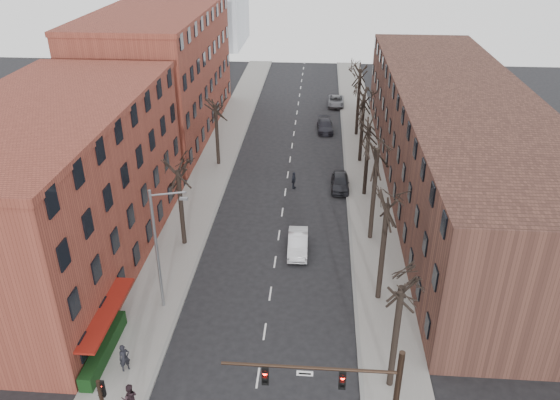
% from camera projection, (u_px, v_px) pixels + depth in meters
% --- Properties ---
extents(sidewalk_left, '(4.00, 90.00, 0.15)m').
position_uv_depth(sidewalk_left, '(217.00, 160.00, 59.68)').
color(sidewalk_left, gray).
rests_on(sidewalk_left, ground).
extents(sidewalk_right, '(4.00, 90.00, 0.15)m').
position_uv_depth(sidewalk_right, '(364.00, 165.00, 58.62)').
color(sidewalk_right, gray).
rests_on(sidewalk_right, ground).
extents(building_left_near, '(12.00, 26.00, 12.00)m').
position_uv_depth(building_left_near, '(55.00, 192.00, 39.81)').
color(building_left_near, brown).
rests_on(building_left_near, ground).
extents(building_left_far, '(12.00, 28.00, 14.00)m').
position_uv_depth(building_left_far, '(161.00, 75.00, 64.92)').
color(building_left_far, brown).
rests_on(building_left_far, ground).
extents(building_right, '(12.00, 50.00, 10.00)m').
position_uv_depth(building_right, '(456.00, 141.00, 51.38)').
color(building_right, '#512F26').
rests_on(building_right, ground).
extents(awning_left, '(1.20, 7.00, 0.15)m').
position_uv_depth(awning_left, '(113.00, 346.00, 34.23)').
color(awning_left, maroon).
rests_on(awning_left, ground).
extents(hedge, '(0.80, 6.00, 1.00)m').
position_uv_depth(hedge, '(104.00, 349.00, 33.05)').
color(hedge, black).
rests_on(hedge, sidewalk_left).
extents(tree_right_a, '(5.20, 5.20, 10.00)m').
position_uv_depth(tree_right_a, '(389.00, 385.00, 31.33)').
color(tree_right_a, black).
rests_on(tree_right_a, ground).
extents(tree_right_b, '(5.20, 5.20, 10.80)m').
position_uv_depth(tree_right_b, '(378.00, 299.00, 38.39)').
color(tree_right_b, black).
rests_on(tree_right_b, ground).
extents(tree_right_c, '(5.20, 5.20, 11.60)m').
position_uv_depth(tree_right_c, '(370.00, 239.00, 45.45)').
color(tree_right_c, black).
rests_on(tree_right_c, ground).
extents(tree_right_d, '(5.20, 5.20, 10.00)m').
position_uv_depth(tree_right_d, '(364.00, 195.00, 52.50)').
color(tree_right_d, black).
rests_on(tree_right_d, ground).
extents(tree_right_e, '(5.20, 5.20, 10.80)m').
position_uv_depth(tree_right_e, '(359.00, 162.00, 59.56)').
color(tree_right_e, black).
rests_on(tree_right_e, ground).
extents(tree_right_f, '(5.20, 5.20, 11.60)m').
position_uv_depth(tree_right_f, '(356.00, 135.00, 66.62)').
color(tree_right_f, black).
rests_on(tree_right_f, ground).
extents(tree_left_a, '(5.20, 5.20, 9.50)m').
position_uv_depth(tree_left_a, '(185.00, 244.00, 44.69)').
color(tree_left_a, black).
rests_on(tree_left_a, ground).
extents(tree_left_b, '(5.20, 5.20, 9.50)m').
position_uv_depth(tree_left_b, '(219.00, 165.00, 58.81)').
color(tree_left_b, black).
rests_on(tree_left_b, ground).
extents(signal_mast_arm, '(8.14, 0.30, 7.20)m').
position_uv_depth(signal_mast_arm, '(362.00, 397.00, 25.01)').
color(signal_mast_arm, black).
rests_on(signal_mast_arm, ground).
extents(streetlight, '(2.45, 0.22, 9.03)m').
position_uv_depth(streetlight, '(159.00, 245.00, 35.26)').
color(streetlight, slate).
rests_on(streetlight, ground).
extents(silver_sedan, '(1.66, 4.48, 1.46)m').
position_uv_depth(silver_sedan, '(298.00, 243.00, 43.46)').
color(silver_sedan, silver).
rests_on(silver_sedan, ground).
extents(parked_car_near, '(1.75, 4.32, 1.47)m').
position_uv_depth(parked_car_near, '(340.00, 182.00, 53.33)').
color(parked_car_near, black).
rests_on(parked_car_near, ground).
extents(parked_car_mid, '(2.13, 4.70, 1.34)m').
position_uv_depth(parked_car_mid, '(325.00, 126.00, 67.60)').
color(parked_car_mid, black).
rests_on(parked_car_mid, ground).
extents(parked_car_far, '(2.25, 4.78, 1.32)m').
position_uv_depth(parked_car_far, '(336.00, 101.00, 76.50)').
color(parked_car_far, slate).
rests_on(parked_car_far, ground).
extents(pedestrian_a, '(0.78, 0.75, 1.80)m').
position_uv_depth(pedestrian_a, '(124.00, 358.00, 31.83)').
color(pedestrian_a, black).
rests_on(pedestrian_a, sidewalk_left).
extents(pedestrian_b, '(1.04, 0.90, 1.83)m').
position_uv_depth(pedestrian_b, '(130.00, 398.00, 29.17)').
color(pedestrian_b, black).
rests_on(pedestrian_b, sidewalk_left).
extents(pedestrian_crossing, '(0.69, 1.09, 1.73)m').
position_uv_depth(pedestrian_crossing, '(294.00, 180.00, 53.36)').
color(pedestrian_crossing, black).
rests_on(pedestrian_crossing, ground).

